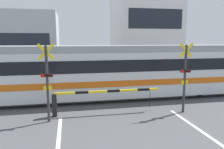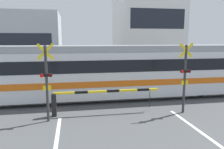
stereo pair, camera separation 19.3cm
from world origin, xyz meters
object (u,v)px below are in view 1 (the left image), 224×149
Objects in this scene: crossing_barrier_far at (119,75)px; pedestrian at (92,68)px; commuter_train at (89,71)px; crossing_barrier_near at (88,97)px; crossing_signal_left at (47,79)px; crossing_signal_right at (185,75)px.

pedestrian is at bearing 111.75° from crossing_barrier_far.
commuter_train is 4.28× the size of crossing_barrier_far.
crossing_signal_left is at bearing -161.05° from crossing_barrier_near.
crossing_signal_left is 6.10m from crossing_signal_right.
crossing_signal_left is at bearing -121.92° from commuter_train.
crossing_signal_left is (-1.68, -0.58, 0.97)m from crossing_barrier_near.
crossing_signal_right reaches higher than crossing_barrier_far.
crossing_barrier_near is 1.53× the size of crossing_signal_right.
crossing_signal_left reaches higher than crossing_barrier_near.
crossing_signal_right is at bearing -7.44° from crossing_barrier_near.
crossing_barrier_far is at bearing -68.25° from pedestrian.
crossing_signal_right reaches higher than pedestrian.
crossing_barrier_far is (2.74, 5.50, 0.00)m from crossing_barrier_near.
crossing_barrier_near is 1.00× the size of crossing_barrier_far.
pedestrian is (-3.21, 9.90, -0.85)m from crossing_signal_right.
crossing_signal_right is (4.09, -3.22, 0.15)m from commuter_train.
commuter_train is 12.98× the size of pedestrian.
crossing_barrier_far is at bearing 53.97° from crossing_signal_left.
commuter_train is at bearing -130.21° from crossing_barrier_far.
pedestrian is at bearing 82.49° from commuter_train.
crossing_barrier_near is at bearing -116.47° from crossing_barrier_far.
commuter_train reaches higher than crossing_barrier_near.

